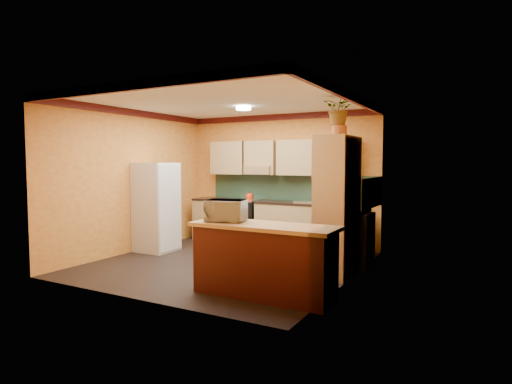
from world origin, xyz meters
TOP-DOWN VIEW (x-y plane):
  - room_shell at (0.02, 0.28)m, footprint 4.24×4.24m
  - base_cabinets_back at (-0.01, 1.80)m, footprint 3.65×0.60m
  - countertop_back at (-0.01, 1.80)m, footprint 3.65×0.62m
  - stove at (-0.63, 1.80)m, footprint 0.58×0.58m
  - kettle at (-0.53, 1.75)m, footprint 0.21×0.21m
  - sink at (0.77, 1.80)m, footprint 0.48×0.40m
  - base_cabinets_right at (1.80, 0.91)m, footprint 0.60×0.80m
  - countertop_right at (1.80, 0.91)m, footprint 0.62×0.80m
  - fridge at (-1.75, 0.27)m, footprint 0.68×0.66m
  - pantry at (1.85, 0.23)m, footprint 0.48×0.90m
  - fern_pot at (1.85, 0.28)m, footprint 0.22×0.22m
  - fern at (1.85, 0.28)m, footprint 0.51×0.46m
  - breakfast_bar at (1.37, -1.24)m, footprint 1.80×0.55m
  - bar_top at (1.37, -1.24)m, footprint 1.90×0.65m
  - microwave at (0.80, -1.24)m, footprint 0.58×0.46m

SIDE VIEW (x-z plane):
  - base_cabinets_back at x=-0.01m, z-range 0.00..0.88m
  - base_cabinets_right at x=1.80m, z-range 0.00..0.88m
  - breakfast_bar at x=1.37m, z-range 0.00..0.88m
  - stove at x=-0.63m, z-range 0.00..0.91m
  - fridge at x=-1.75m, z-range 0.00..1.70m
  - countertop_back at x=-0.01m, z-range 0.88..0.92m
  - countertop_right at x=1.80m, z-range 0.88..0.92m
  - bar_top at x=1.37m, z-range 0.88..0.93m
  - sink at x=0.77m, z-range 0.92..0.95m
  - kettle at x=-0.53m, z-range 0.91..1.09m
  - pantry at x=1.85m, z-range 0.00..2.10m
  - microwave at x=0.80m, z-range 0.93..1.21m
  - room_shell at x=0.02m, z-range 0.73..3.45m
  - fern_pot at x=1.85m, z-range 2.10..2.26m
  - fern at x=1.85m, z-range 2.26..2.75m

